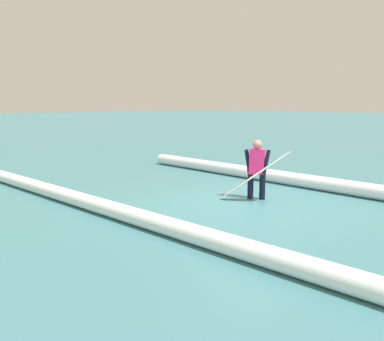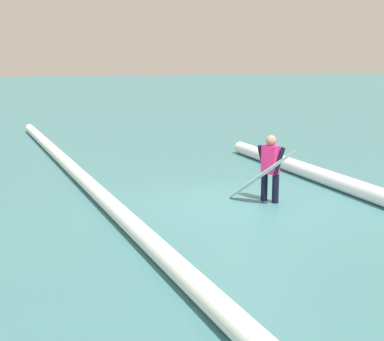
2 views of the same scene
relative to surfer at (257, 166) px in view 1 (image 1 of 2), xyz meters
name	(u,v)px [view 1 (image 1 of 2)]	position (x,y,z in m)	size (l,w,h in m)	color
ground_plane	(243,203)	(-0.04, 0.55, -0.77)	(186.18, 186.18, 0.00)	#3D757B
surfer	(257,166)	(0.00, 0.00, 0.00)	(0.47, 0.44, 1.39)	black
surfboard	(254,176)	(-0.14, 0.28, -0.17)	(1.58, 1.01, 1.25)	white
wave_crest_midground	(75,198)	(2.37, 3.39, -0.61)	(0.32, 0.32, 22.51)	white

